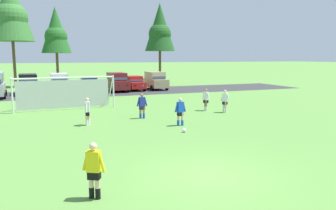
% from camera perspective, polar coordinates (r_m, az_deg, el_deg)
% --- Properties ---
extents(ground_plane, '(400.00, 400.00, 0.00)m').
position_cam_1_polar(ground_plane, '(25.32, -9.32, -0.82)').
color(ground_plane, '#598C3D').
extents(parking_lot_strip, '(52.00, 8.40, 0.01)m').
position_cam_1_polar(parking_lot_strip, '(37.70, -13.35, 2.07)').
color(parking_lot_strip, '#333335').
rests_on(parking_lot_strip, ground).
extents(soccer_ball, '(0.22, 0.22, 0.22)m').
position_cam_1_polar(soccer_ball, '(17.60, 2.83, -4.40)').
color(soccer_ball, white).
rests_on(soccer_ball, ground).
extents(soccer_goal, '(7.50, 2.30, 2.57)m').
position_cam_1_polar(soccer_goal, '(26.64, -17.52, 2.16)').
color(soccer_goal, white).
rests_on(soccer_goal, ground).
extents(referee, '(0.63, 0.52, 1.64)m').
position_cam_1_polar(referee, '(9.66, -12.72, -11.05)').
color(referee, beige).
rests_on(referee, ground).
extents(player_striker_near, '(0.38, 0.73, 1.64)m').
position_cam_1_polar(player_striker_near, '(24.66, 6.58, 0.92)').
color(player_striker_near, '#936B4C').
rests_on(player_striker_near, ground).
extents(player_midfield_center, '(0.75, 0.30, 1.64)m').
position_cam_1_polar(player_midfield_center, '(21.46, -4.53, -0.16)').
color(player_midfield_center, '#936B4C').
rests_on(player_midfield_center, ground).
extents(player_defender_far, '(0.75, 0.31, 1.64)m').
position_cam_1_polar(player_defender_far, '(19.17, 2.15, -1.17)').
color(player_defender_far, beige).
rests_on(player_defender_far, ground).
extents(player_winger_left, '(0.43, 0.69, 1.64)m').
position_cam_1_polar(player_winger_left, '(24.05, 9.85, 0.67)').
color(player_winger_left, beige).
rests_on(player_winger_left, ground).
extents(player_winger_right, '(0.31, 0.72, 1.64)m').
position_cam_1_polar(player_winger_right, '(19.82, -13.80, -1.09)').
color(player_winger_right, beige).
rests_on(player_winger_right, ground).
extents(parked_car_slot_left, '(2.32, 4.69, 2.16)m').
position_cam_1_polar(parked_car_slot_left, '(38.28, -23.11, 3.39)').
color(parked_car_slot_left, black).
rests_on(parked_car_slot_left, ground).
extents(parked_car_slot_center_left, '(2.17, 4.62, 2.16)m').
position_cam_1_polar(parked_car_slot_center_left, '(38.45, -18.33, 3.66)').
color(parked_car_slot_center_left, silver).
rests_on(parked_car_slot_center_left, ground).
extents(parked_car_slot_center, '(2.16, 4.27, 1.72)m').
position_cam_1_polar(parked_car_slot_center, '(38.34, -13.55, 3.48)').
color(parked_car_slot_center, navy).
rests_on(parked_car_slot_center, ground).
extents(parked_car_slot_center_right, '(2.24, 4.65, 2.16)m').
position_cam_1_polar(parked_car_slot_center_right, '(38.73, -8.81, 4.01)').
color(parked_car_slot_center_right, maroon).
rests_on(parked_car_slot_center_right, ground).
extents(parked_car_slot_right, '(2.06, 4.21, 1.72)m').
position_cam_1_polar(parked_car_slot_right, '(39.64, -5.88, 3.82)').
color(parked_car_slot_right, red).
rests_on(parked_car_slot_right, ground).
extents(parked_car_slot_far_right, '(2.16, 4.61, 2.16)m').
position_cam_1_polar(parked_car_slot_far_right, '(40.59, -2.22, 4.30)').
color(parked_car_slot_far_right, tan).
rests_on(parked_car_slot_far_right, ground).
extents(tree_left_edge, '(5.39, 5.39, 14.37)m').
position_cam_1_polar(tree_left_edge, '(47.92, -25.63, 14.65)').
color(tree_left_edge, brown).
rests_on(tree_left_edge, ground).
extents(tree_mid_left, '(4.06, 4.06, 10.81)m').
position_cam_1_polar(tree_mid_left, '(48.92, -18.89, 11.97)').
color(tree_mid_left, brown).
rests_on(tree_mid_left, ground).
extents(tree_center_back, '(4.33, 4.33, 11.56)m').
position_cam_1_polar(tree_center_back, '(48.36, -1.43, 13.07)').
color(tree_center_back, brown).
rests_on(tree_center_back, ground).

